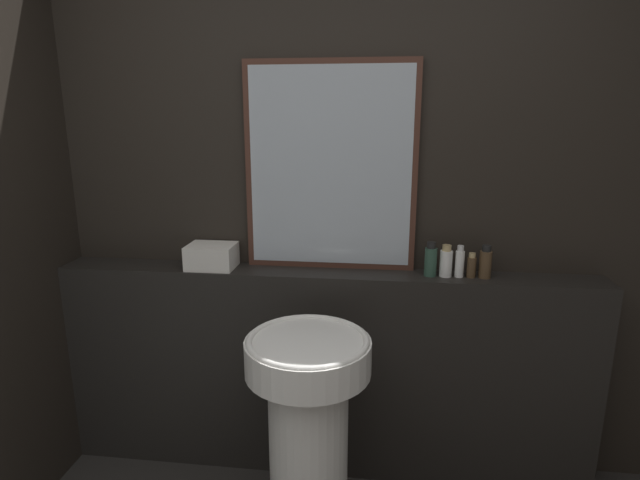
% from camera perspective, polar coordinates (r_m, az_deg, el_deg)
% --- Properties ---
extents(wall_back, '(8.00, 0.06, 2.50)m').
position_cam_1_polar(wall_back, '(2.27, 0.84, 3.92)').
color(wall_back, black).
rests_on(wall_back, ground_plane).
extents(vanity_counter, '(2.42, 0.19, 0.98)m').
position_cam_1_polar(vanity_counter, '(2.40, 0.45, -14.80)').
color(vanity_counter, black).
rests_on(vanity_counter, ground_plane).
extents(pedestal_sink, '(0.46, 0.46, 0.87)m').
position_cam_1_polar(pedestal_sink, '(2.01, -1.34, -20.47)').
color(pedestal_sink, white).
rests_on(pedestal_sink, ground_plane).
extents(mirror, '(0.75, 0.03, 0.90)m').
position_cam_1_polar(mirror, '(2.19, 1.19, 8.28)').
color(mirror, '#47281E').
rests_on(mirror, vanity_counter).
extents(towel_stack, '(0.21, 0.16, 0.11)m').
position_cam_1_polar(towel_stack, '(2.31, -12.26, -1.82)').
color(towel_stack, silver).
rests_on(towel_stack, vanity_counter).
extents(shampoo_bottle, '(0.05, 0.05, 0.15)m').
position_cam_1_polar(shampoo_bottle, '(2.19, 12.53, -2.28)').
color(shampoo_bottle, '#2D4C3D').
rests_on(shampoo_bottle, vanity_counter).
extents(conditioner_bottle, '(0.05, 0.05, 0.14)m').
position_cam_1_polar(conditioner_bottle, '(2.20, 14.20, -2.45)').
color(conditioner_bottle, white).
rests_on(conditioner_bottle, vanity_counter).
extents(lotion_bottle, '(0.04, 0.04, 0.14)m').
position_cam_1_polar(lotion_bottle, '(2.21, 15.67, -2.49)').
color(lotion_bottle, white).
rests_on(lotion_bottle, vanity_counter).
extents(body_wash_bottle, '(0.04, 0.04, 0.11)m').
position_cam_1_polar(body_wash_bottle, '(2.22, 16.92, -2.87)').
color(body_wash_bottle, '#4C3823').
rests_on(body_wash_bottle, vanity_counter).
extents(hand_soap_bottle, '(0.05, 0.05, 0.14)m').
position_cam_1_polar(hand_soap_bottle, '(2.23, 18.38, -2.50)').
color(hand_soap_bottle, '#4C3823').
rests_on(hand_soap_bottle, vanity_counter).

